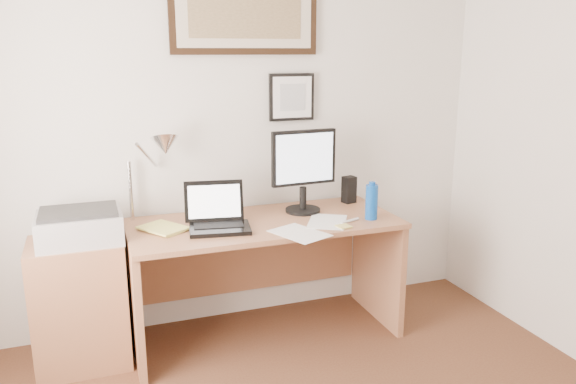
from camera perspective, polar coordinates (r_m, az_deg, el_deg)
name	(u,v)px	position (r m, az deg, el deg)	size (l,w,h in m)	color
wall_back	(223,131)	(3.57, -6.62, 6.18)	(3.50, 0.02, 2.50)	silver
side_cabinet	(80,303)	(3.41, -20.34, -10.56)	(0.50, 0.40, 0.73)	#935D3D
water_bottle	(372,202)	(3.41, 8.49, -1.02)	(0.07, 0.07, 0.21)	#0C48A8
bottle_cap	(372,183)	(3.38, 8.56, 0.87)	(0.04, 0.04, 0.02)	#0C48A8
speaker	(349,190)	(3.76, 6.22, 0.24)	(0.08, 0.07, 0.18)	black
paper_sheet_a	(299,233)	(3.14, 1.17, -4.21)	(0.22, 0.32, 0.00)	white
paper_sheet_b	(327,222)	(3.34, 4.01, -3.02)	(0.22, 0.31, 0.00)	white
sticky_pad	(344,226)	(3.25, 5.68, -3.49)	(0.07, 0.07, 0.01)	#DFCE69
marker_pen	(350,221)	(3.36, 6.31, -2.92)	(0.02, 0.02, 0.14)	silver
book	(150,233)	(3.21, -13.83, -4.04)	(0.19, 0.26, 0.02)	#E1DD69
desk	(261,253)	(3.52, -2.80, -6.24)	(1.60, 0.70, 0.75)	#935D3D
laptop	(218,219)	(3.23, -7.15, -2.69)	(0.38, 0.35, 0.26)	black
lcd_monitor	(304,167)	(3.48, 1.60, 2.55)	(0.42, 0.22, 0.52)	black
printer	(80,226)	(3.24, -20.39, -3.27)	(0.44, 0.34, 0.18)	#ACACAF
desk_lamp	(162,149)	(3.32, -12.71, 4.25)	(0.29, 0.27, 0.53)	silver
picture_large	(245,15)	(3.55, -4.37, 17.53)	(0.92, 0.04, 0.47)	black
picture_small	(292,97)	(3.65, 0.38, 9.61)	(0.30, 0.03, 0.30)	black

